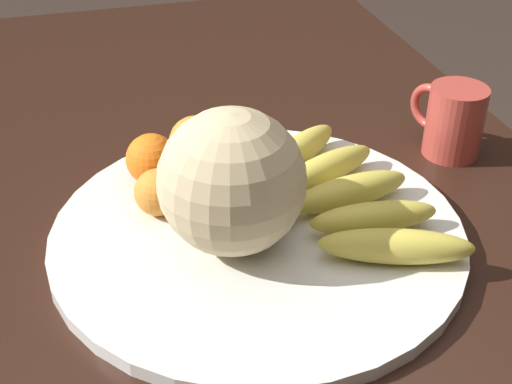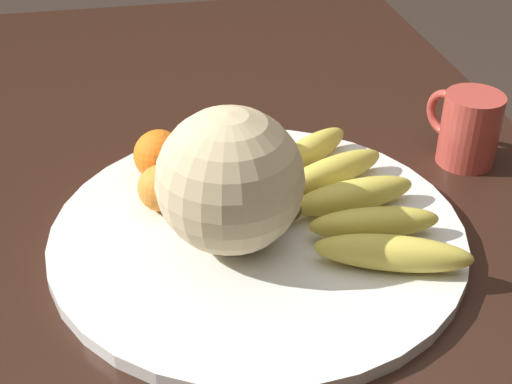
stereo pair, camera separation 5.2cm
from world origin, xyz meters
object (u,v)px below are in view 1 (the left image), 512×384
orange_front_right (266,155)px  banana_bunch (346,194)px  ceramic_mug (453,120)px  orange_back_right (196,142)px  melon (232,182)px  produce_tag (202,212)px  orange_mid_center (213,166)px  orange_back_left (158,192)px  orange_front_left (152,159)px  kitchen_table (246,272)px  fruit_bowl (256,233)px

orange_front_right → banana_bunch: bearing=-142.2°
orange_front_right → ceramic_mug: size_ratio=0.57×
orange_back_right → melon: bearing=-178.1°
melon → orange_front_right: bearing=-31.4°
produce_tag → ceramic_mug: size_ratio=0.72×
orange_mid_center → orange_back_left: (-0.04, 0.08, -0.00)m
orange_front_left → orange_mid_center: 0.08m
banana_bunch → orange_mid_center: bearing=139.3°
orange_front_right → orange_back_left: size_ratio=1.15×
banana_bunch → orange_back_left: 0.22m
orange_back_right → orange_back_left: bearing=145.5°
kitchen_table → orange_front_right: bearing=-38.7°
fruit_bowl → melon: size_ratio=2.97×
banana_bunch → fruit_bowl: bearing=176.5°
ceramic_mug → orange_back_left: bearing=98.2°
melon → orange_back_right: size_ratio=2.34×
ceramic_mug → melon: bearing=112.1°
orange_back_right → banana_bunch: bearing=-133.6°
kitchen_table → produce_tag: bearing=96.1°
kitchen_table → orange_back_right: size_ratio=23.18×
kitchen_table → melon: size_ratio=9.91×
orange_back_right → fruit_bowl: bearing=-166.4°
melon → banana_bunch: bearing=-78.7°
orange_back_left → produce_tag: size_ratio=0.69×
orange_front_right → orange_mid_center: 0.07m
melon → orange_back_left: bearing=41.2°
banana_bunch → ceramic_mug: size_ratio=2.93×
fruit_bowl → orange_mid_center: bearing=15.4°
kitchen_table → fruit_bowl: (-0.05, 0.00, 0.10)m
orange_front_right → orange_back_left: bearing=106.0°
orange_mid_center → orange_back_right: (0.06, 0.01, 0.00)m
fruit_bowl → melon: melon is taller
kitchen_table → banana_bunch: (-0.04, -0.11, 0.13)m
melon → produce_tag: (0.07, 0.02, -0.08)m
banana_bunch → orange_back_right: size_ratio=4.77×
melon → orange_front_right: 0.15m
orange_back_left → melon: bearing=-138.8°
melon → orange_front_right: melon is taller
orange_back_left → ceramic_mug: size_ratio=0.50×
banana_bunch → orange_back_left: size_ratio=5.84×
orange_back_right → ceramic_mug: ceramic_mug is taller
orange_front_right → ceramic_mug: bearing=-86.1°
fruit_bowl → produce_tag: 0.07m
fruit_bowl → melon: (-0.02, 0.03, 0.09)m
banana_bunch → orange_front_left: 0.25m
kitchen_table → produce_tag: 0.12m
banana_bunch → orange_front_left: size_ratio=5.06×
banana_bunch → orange_front_left: orange_front_left is taller
orange_back_left → banana_bunch: bearing=-103.3°
produce_tag → melon: bearing=-149.8°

